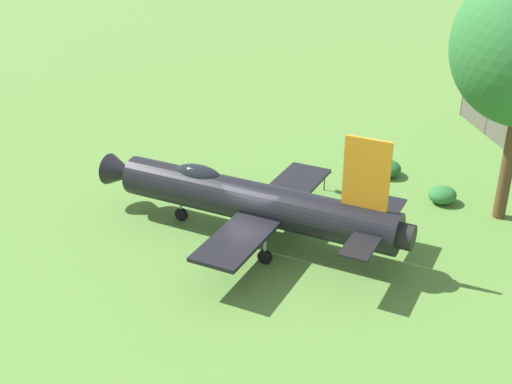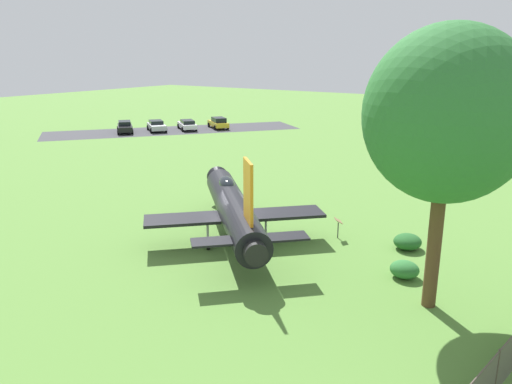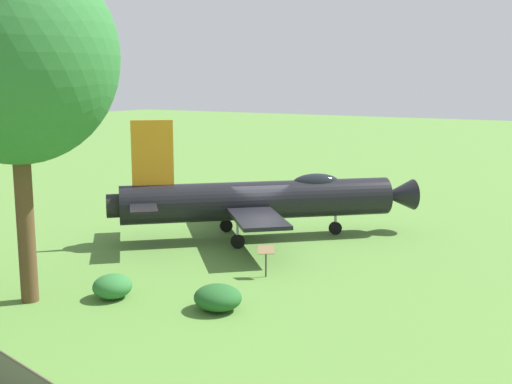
{
  "view_description": "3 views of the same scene",
  "coord_description": "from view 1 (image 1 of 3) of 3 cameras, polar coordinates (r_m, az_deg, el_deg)",
  "views": [
    {
      "loc": [
        -7.72,
        -23.49,
        14.48
      ],
      "look_at": [
        -0.04,
        -0.28,
        2.37
      ],
      "focal_mm": 46.88,
      "sensor_mm": 36.0,
      "label": 1
    },
    {
      "loc": [
        15.78,
        -20.96,
        10.03
      ],
      "look_at": [
        0.8,
        1.02,
        2.62
      ],
      "focal_mm": 35.18,
      "sensor_mm": 36.0,
      "label": 2
    },
    {
      "loc": [
        23.63,
        15.49,
        7.04
      ],
      "look_at": [
        1.17,
        0.65,
        2.38
      ],
      "focal_mm": 44.62,
      "sensor_mm": 36.0,
      "label": 3
    }
  ],
  "objects": [
    {
      "name": "ground_plane",
      "position": [
        28.66,
        -0.1,
        -4.01
      ],
      "size": [
        200.0,
        200.0,
        0.0
      ],
      "primitive_type": "plane",
      "color": "#568438"
    },
    {
      "name": "display_jet",
      "position": [
        27.93,
        -0.77,
        -0.64
      ],
      "size": [
        11.8,
        11.75,
        5.44
      ],
      "rotation": [
        0.0,
        0.0,
        2.36
      ],
      "color": "black",
      "rests_on": "ground_plane"
    },
    {
      "name": "shrub_near_fence",
      "position": [
        34.89,
        11.09,
        2.02
      ],
      "size": [
        1.44,
        1.54,
        0.8
      ],
      "color": "#235B26",
      "rests_on": "ground_plane"
    },
    {
      "name": "shrub_by_tree",
      "position": [
        32.67,
        15.62,
        -0.23
      ],
      "size": [
        1.34,
        1.26,
        0.8
      ],
      "color": "#2D7033",
      "rests_on": "ground_plane"
    },
    {
      "name": "info_plaque",
      "position": [
        32.63,
        5.89,
        1.51
      ],
      "size": [
        0.68,
        0.72,
        1.14
      ],
      "color": "#333333",
      "rests_on": "ground_plane"
    }
  ]
}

